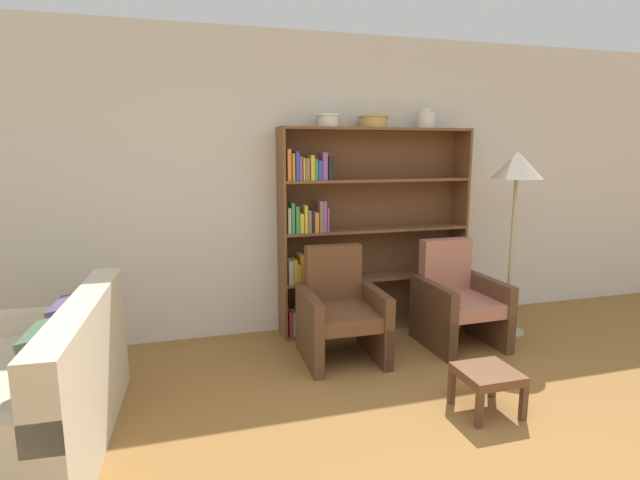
% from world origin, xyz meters
% --- Properties ---
extents(wall_back, '(12.00, 0.06, 2.75)m').
position_xyz_m(wall_back, '(0.00, 2.73, 1.38)').
color(wall_back, silver).
rests_on(wall_back, ground).
extents(bookshelf, '(1.83, 0.30, 1.91)m').
position_xyz_m(bookshelf, '(0.16, 2.56, 0.94)').
color(bookshelf, brown).
rests_on(bookshelf, ground).
extents(bowl_olive, '(0.21, 0.21, 0.11)m').
position_xyz_m(bowl_olive, '(-0.14, 2.54, 1.97)').
color(bowl_olive, silver).
rests_on(bowl_olive, bookshelf).
extents(bowl_sage, '(0.28, 0.28, 0.11)m').
position_xyz_m(bowl_sage, '(0.29, 2.54, 1.97)').
color(bowl_sage, tan).
rests_on(bowl_sage, bookshelf).
extents(vase_tall, '(0.17, 0.17, 0.18)m').
position_xyz_m(vase_tall, '(0.83, 2.54, 1.99)').
color(vase_tall, silver).
rests_on(vase_tall, bookshelf).
extents(couch, '(1.02, 1.72, 0.87)m').
position_xyz_m(couch, '(-2.34, 1.17, 0.30)').
color(couch, beige).
rests_on(couch, ground).
extents(armchair_leather, '(0.66, 0.70, 0.91)m').
position_xyz_m(armchair_leather, '(-0.22, 1.94, 0.39)').
color(armchair_leather, brown).
rests_on(armchair_leather, ground).
extents(armchair_cushioned, '(0.66, 0.70, 0.91)m').
position_xyz_m(armchair_cushioned, '(0.88, 1.94, 0.39)').
color(armchair_cushioned, brown).
rests_on(armchair_cushioned, ground).
extents(floor_lamp, '(0.45, 0.45, 1.69)m').
position_xyz_m(floor_lamp, '(1.48, 2.02, 1.49)').
color(floor_lamp, tan).
rests_on(floor_lamp, ground).
extents(footstool, '(0.36, 0.36, 0.29)m').
position_xyz_m(footstool, '(0.42, 0.81, 0.24)').
color(footstool, brown).
rests_on(footstool, ground).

